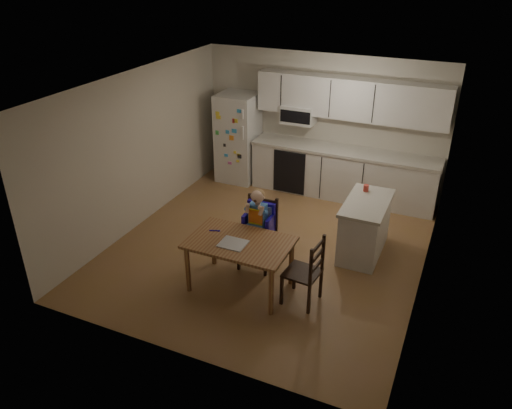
{
  "coord_description": "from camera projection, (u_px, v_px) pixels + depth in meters",
  "views": [
    {
      "loc": [
        2.48,
        -6.04,
        4.09
      ],
      "look_at": [
        0.0,
        -0.49,
        0.96
      ],
      "focal_mm": 35.0,
      "sensor_mm": 36.0,
      "label": 1
    }
  ],
  "objects": [
    {
      "name": "napkin",
      "position": [
        233.0,
        244.0,
        6.39
      ],
      "size": [
        0.34,
        0.3,
        0.01
      ],
      "primitive_type": "cube",
      "color": "silver",
      "rests_on": "dining_table"
    },
    {
      "name": "chair_side",
      "position": [
        309.0,
        268.0,
        6.22
      ],
      "size": [
        0.46,
        0.46,
        0.95
      ],
      "rotation": [
        0.0,
        0.0,
        -1.66
      ],
      "color": "black",
      "rests_on": "ground"
    },
    {
      "name": "room",
      "position": [
        282.0,
        161.0,
        7.49
      ],
      "size": [
        4.52,
        5.01,
        2.51
      ],
      "color": "olive",
      "rests_on": "ground"
    },
    {
      "name": "refrigerator",
      "position": [
        238.0,
        138.0,
        9.59
      ],
      "size": [
        0.72,
        0.7,
        1.7
      ],
      "primitive_type": "cube",
      "color": "silver",
      "rests_on": "ground"
    },
    {
      "name": "kitchen_island",
      "position": [
        365.0,
        227.0,
        7.36
      ],
      "size": [
        0.6,
        1.15,
        0.85
      ],
      "color": "silver",
      "rests_on": "ground"
    },
    {
      "name": "dining_table",
      "position": [
        240.0,
        248.0,
        6.49
      ],
      "size": [
        1.34,
        0.86,
        0.72
      ],
      "color": "brown",
      "rests_on": "ground"
    },
    {
      "name": "kitchen_run",
      "position": [
        343.0,
        150.0,
        8.91
      ],
      "size": [
        3.37,
        0.62,
        2.15
      ],
      "color": "silver",
      "rests_on": "ground"
    },
    {
      "name": "chair_booster",
      "position": [
        259.0,
        220.0,
        6.95
      ],
      "size": [
        0.46,
        0.46,
        1.2
      ],
      "rotation": [
        0.0,
        0.0,
        0.03
      ],
      "color": "black",
      "rests_on": "ground"
    },
    {
      "name": "red_cup",
      "position": [
        366.0,
        188.0,
        7.46
      ],
      "size": [
        0.08,
        0.08,
        0.1
      ],
      "primitive_type": "cylinder",
      "color": "red",
      "rests_on": "kitchen_island"
    },
    {
      "name": "toddler_spoon",
      "position": [
        214.0,
        231.0,
        6.68
      ],
      "size": [
        0.12,
        0.06,
        0.02
      ],
      "primitive_type": "cylinder",
      "rotation": [
        0.0,
        1.57,
        0.35
      ],
      "color": "#1D11B2",
      "rests_on": "dining_table"
    }
  ]
}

